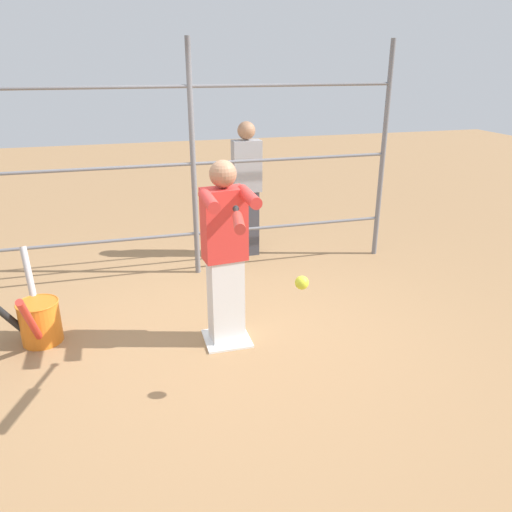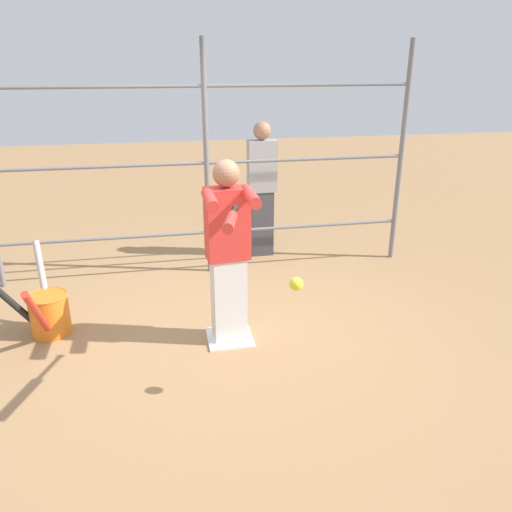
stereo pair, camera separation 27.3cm
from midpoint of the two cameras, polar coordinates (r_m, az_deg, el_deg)
name	(u,v)px [view 1 (the left image)]	position (r m, az deg, el deg)	size (l,w,h in m)	color
ground_plane	(227,339)	(4.57, -5.07, -9.51)	(24.00, 24.00, 0.00)	#9E754C
home_plate	(227,338)	(4.57, -5.08, -9.41)	(0.40, 0.40, 0.02)	white
fence_backstop	(193,164)	(5.61, -8.60, 10.36)	(4.68, 0.06, 2.58)	slate
batter	(225,249)	(4.17, -5.42, 0.73)	(0.41, 0.57, 1.62)	silver
baseball_bat_swinging	(238,220)	(3.13, -4.56, 4.07)	(0.22, 0.85, 0.17)	black
softball_in_flight	(302,283)	(3.40, 2.97, -3.10)	(0.10, 0.10, 0.10)	yellow
bat_bucket	(38,320)	(4.86, -25.19, -6.64)	(0.67, 1.01, 0.81)	orange
bystander_behind_fence	(247,188)	(6.23, -2.33, 7.77)	(0.35, 0.22, 1.68)	#3F3F47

